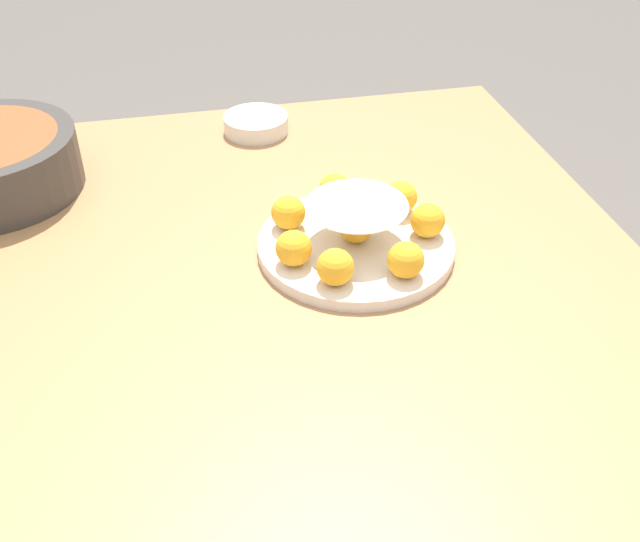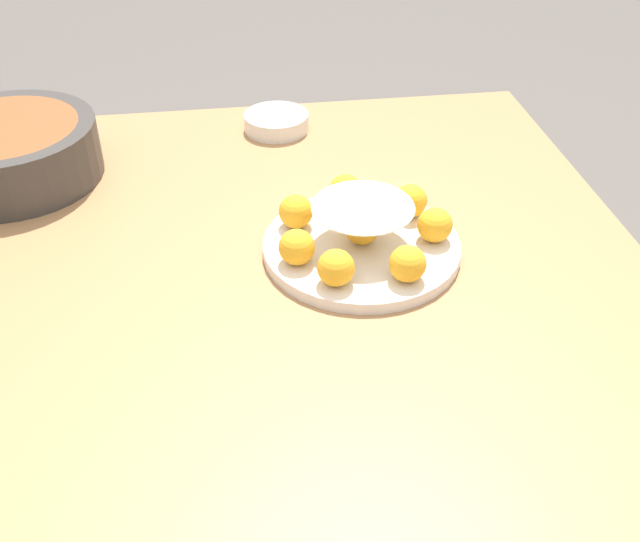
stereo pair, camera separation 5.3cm
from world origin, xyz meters
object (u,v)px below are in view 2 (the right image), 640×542
(serving_bowl, at_px, (8,150))
(sauce_bowl, at_px, (276,121))
(dining_table, at_px, (274,406))
(cake_plate, at_px, (362,235))

(serving_bowl, distance_m, sauce_bowl, 0.42)
(dining_table, xyz_separation_m, cake_plate, (0.17, -0.13, 0.11))
(cake_plate, height_order, sauce_bowl, cake_plate)
(sauce_bowl, bearing_deg, serving_bowl, 104.46)
(cake_plate, relative_size, sauce_bowl, 2.38)
(serving_bowl, xyz_separation_m, sauce_bowl, (0.11, -0.41, -0.03))
(cake_plate, bearing_deg, sauce_bowl, 11.36)
(cake_plate, distance_m, serving_bowl, 0.55)
(dining_table, bearing_deg, serving_bowl, 38.47)
(dining_table, height_order, cake_plate, cake_plate)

